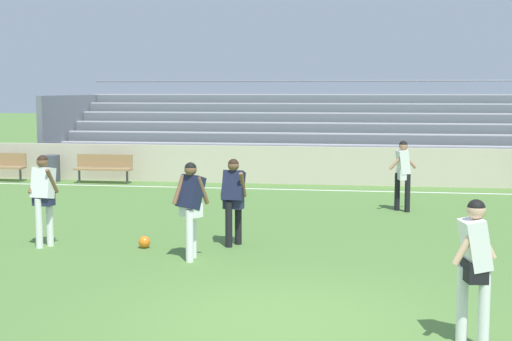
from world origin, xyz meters
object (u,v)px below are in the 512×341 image
object	(u,v)px
player_white_trailing_run	(43,192)
player_dark_pressing_high	(233,194)
bleacher_stand	(379,132)
trash_bin	(50,168)
player_white_dropping_back	(403,169)
soccer_ball	(144,242)
bench_centre_sideline	(104,166)
player_white_challenging	(475,259)
player_dark_overlapping	(191,202)

from	to	relation	value
player_white_trailing_run	player_dark_pressing_high	bearing A→B (deg)	10.83
bleacher_stand	trash_bin	xyz separation A→B (m)	(-10.34, -4.27, -1.01)
player_white_dropping_back	soccer_ball	xyz separation A→B (m)	(-4.85, -4.92, -0.90)
trash_bin	player_white_trailing_run	size ratio (longest dim) A/B	0.49
bench_centre_sideline	player_dark_pressing_high	distance (m)	10.19
player_white_trailing_run	soccer_ball	distance (m)	2.06
trash_bin	soccer_ball	bearing A→B (deg)	-56.57
trash_bin	player_dark_pressing_high	size ratio (longest dim) A/B	0.52
bleacher_stand	player_white_trailing_run	xyz separation A→B (m)	(-6.20, -13.54, -0.41)
trash_bin	player_white_trailing_run	xyz separation A→B (m)	(4.14, -9.26, 0.60)
bleacher_stand	soccer_ball	xyz separation A→B (m)	(-4.36, -13.34, -1.32)
bench_centre_sideline	soccer_ball	bearing A→B (deg)	-65.05
bleacher_stand	player_white_challenging	distance (m)	17.74
trash_bin	player_white_challenging	xyz separation A→B (m)	(11.22, -13.44, 0.58)
player_dark_pressing_high	bleacher_stand	bearing A→B (deg)	77.85
player_white_trailing_run	soccer_ball	world-z (taller)	player_white_trailing_run
trash_bin	soccer_ball	distance (m)	10.86
bleacher_stand	player_white_challenging	size ratio (longest dim) A/B	13.74
trash_bin	player_white_dropping_back	world-z (taller)	player_white_dropping_back
player_dark_pressing_high	player_white_dropping_back	distance (m)	5.54
trash_bin	player_dark_pressing_high	bearing A→B (deg)	-48.70
bleacher_stand	player_white_trailing_run	world-z (taller)	bleacher_stand
bleacher_stand	trash_bin	world-z (taller)	bleacher_stand
player_white_trailing_run	player_white_challenging	bearing A→B (deg)	-30.49
player_white_trailing_run	player_white_challenging	distance (m)	8.22
trash_bin	player_dark_overlapping	size ratio (longest dim) A/B	0.50
trash_bin	player_white_challenging	bearing A→B (deg)	-50.13
bleacher_stand	player_white_trailing_run	distance (m)	14.90
player_dark_overlapping	player_white_trailing_run	xyz separation A→B (m)	(-2.92, 0.57, 0.02)
bench_centre_sideline	player_white_challenging	distance (m)	16.24
player_dark_pressing_high	player_dark_overlapping	bearing A→B (deg)	-112.34
player_dark_overlapping	player_white_challenging	bearing A→B (deg)	-40.86
player_white_challenging	soccer_ball	world-z (taller)	player_white_challenging
bench_centre_sideline	soccer_ball	size ratio (longest dim) A/B	8.18
player_dark_overlapping	player_white_challenging	size ratio (longest dim) A/B	1.00
player_white_dropping_back	soccer_ball	size ratio (longest dim) A/B	7.70
soccer_ball	bench_centre_sideline	bearing A→B (deg)	114.95
player_white_trailing_run	player_white_dropping_back	bearing A→B (deg)	37.45
player_dark_pressing_high	player_white_trailing_run	distance (m)	3.49
trash_bin	bench_centre_sideline	bearing A→B (deg)	-5.74
trash_bin	player_white_trailing_run	world-z (taller)	player_white_trailing_run
player_dark_pressing_high	player_white_challenging	world-z (taller)	player_white_challenging
player_dark_pressing_high	player_white_challenging	xyz separation A→B (m)	(3.66, -4.83, 0.03)
bleacher_stand	bench_centre_sideline	distance (m)	9.63
player_white_dropping_back	soccer_ball	distance (m)	6.97
soccer_ball	player_white_trailing_run	bearing A→B (deg)	-173.69
trash_bin	soccer_ball	xyz separation A→B (m)	(5.98, -9.06, -0.31)
player_dark_overlapping	player_white_dropping_back	bearing A→B (deg)	56.49
player_white_dropping_back	player_white_trailing_run	bearing A→B (deg)	-142.55
bleacher_stand	bench_centre_sideline	size ratio (longest dim) A/B	12.78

